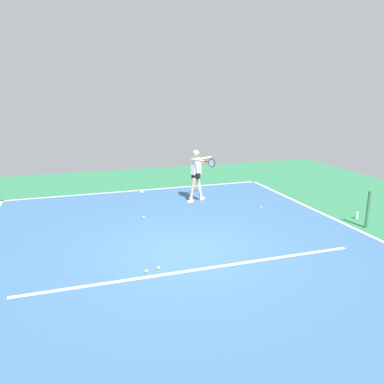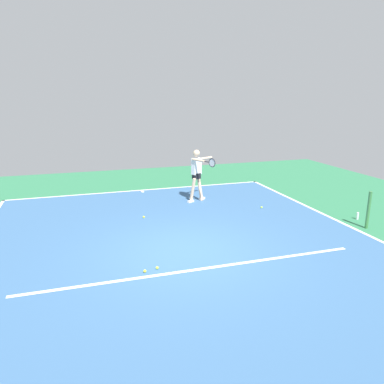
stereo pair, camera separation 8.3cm
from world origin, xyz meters
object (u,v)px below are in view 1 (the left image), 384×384
(tennis_player, at_px, (197,172))
(water_bottle, at_px, (357,216))
(net_post, at_px, (368,210))
(tennis_ball_far_corner, at_px, (144,217))
(tennis_ball_near_service_line, at_px, (146,271))
(tennis_ball_by_sideline, at_px, (158,268))
(tennis_ball_near_player, at_px, (261,207))

(tennis_player, height_order, water_bottle, tennis_player)
(net_post, relative_size, tennis_ball_far_corner, 16.21)
(net_post, xyz_separation_m, water_bottle, (-0.30, -0.70, -0.43))
(tennis_ball_near_service_line, xyz_separation_m, tennis_ball_far_corner, (-0.61, -3.56, 0.00))
(tennis_ball_by_sideline, distance_m, water_bottle, 6.63)
(tennis_player, xyz_separation_m, tennis_ball_far_corner, (2.15, 1.30, -1.04))
(net_post, height_order, tennis_ball_near_player, net_post)
(tennis_player, distance_m, tennis_ball_by_sideline, 5.48)
(tennis_ball_far_corner, relative_size, water_bottle, 0.30)
(tennis_ball_far_corner, height_order, water_bottle, water_bottle)
(tennis_ball_near_service_line, bearing_deg, tennis_ball_near_player, -143.20)
(tennis_ball_by_sideline, bearing_deg, tennis_ball_near_service_line, 14.95)
(tennis_ball_by_sideline, relative_size, water_bottle, 0.30)
(tennis_ball_near_player, relative_size, tennis_ball_far_corner, 1.00)
(tennis_ball_near_player, bearing_deg, tennis_ball_far_corner, -2.48)
(tennis_ball_by_sideline, bearing_deg, net_post, -173.35)
(tennis_ball_far_corner, height_order, tennis_ball_by_sideline, same)
(tennis_ball_near_service_line, height_order, tennis_ball_by_sideline, same)
(tennis_ball_near_service_line, xyz_separation_m, tennis_ball_by_sideline, (-0.28, -0.08, 0.00))
(tennis_player, distance_m, tennis_ball_near_player, 2.52)
(tennis_ball_near_service_line, distance_m, tennis_ball_by_sideline, 0.29)
(net_post, xyz_separation_m, tennis_ball_by_sideline, (6.17, 0.72, -0.50))
(net_post, relative_size, tennis_ball_near_player, 16.21)
(net_post, height_order, tennis_ball_by_sideline, net_post)
(tennis_player, distance_m, water_bottle, 5.31)
(tennis_player, height_order, tennis_ball_near_service_line, tennis_player)
(tennis_ball_near_service_line, distance_m, water_bottle, 6.92)
(tennis_ball_near_service_line, bearing_deg, tennis_player, -119.59)
(tennis_ball_near_service_line, distance_m, tennis_ball_far_corner, 3.61)
(tennis_ball_far_corner, relative_size, tennis_ball_by_sideline, 1.00)
(tennis_ball_by_sideline, bearing_deg, tennis_player, -117.38)
(tennis_ball_near_player, bearing_deg, tennis_player, -39.53)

